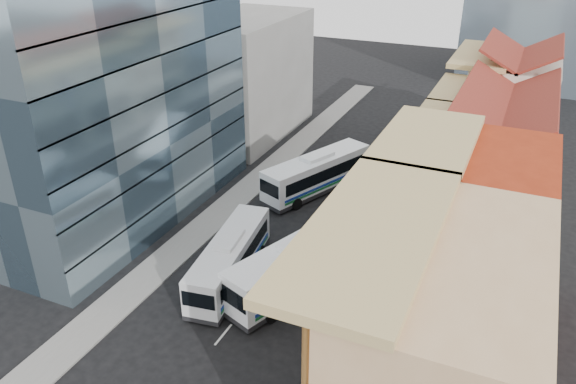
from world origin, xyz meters
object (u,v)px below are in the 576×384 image
at_px(office_tower, 99,48).
at_px(bus_left_near, 230,258).
at_px(bus_left_far, 317,173).
at_px(shophouse_tan, 441,357).
at_px(bus_right, 299,264).

relative_size(office_tower, bus_left_near, 2.61).
height_order(office_tower, bus_left_far, office_tower).
relative_size(shophouse_tan, bus_right, 1.10).
bearing_deg(shophouse_tan, bus_left_near, 152.37).
relative_size(shophouse_tan, bus_left_far, 1.12).
distance_m(bus_left_near, bus_left_far, 16.38).
bearing_deg(bus_left_far, shophouse_tan, -34.43).
height_order(bus_left_near, bus_right, bus_right).
distance_m(bus_left_near, bus_right, 5.25).
relative_size(office_tower, bus_left_far, 2.40).
bearing_deg(office_tower, shophouse_tan, -24.30).
xyz_separation_m(office_tower, bus_left_far, (14.89, 11.07, -13.00)).
distance_m(shophouse_tan, bus_right, 15.66).
distance_m(office_tower, bus_left_far, 22.65).
bearing_deg(bus_left_near, shophouse_tan, -35.89).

